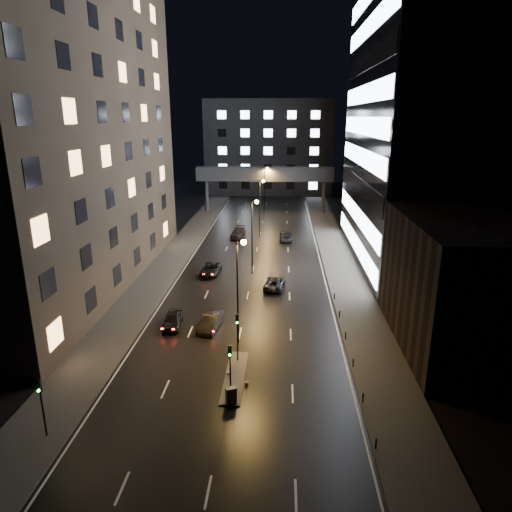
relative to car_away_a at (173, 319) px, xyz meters
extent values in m
plane|color=black|center=(7.00, 28.84, -0.76)|extent=(160.00, 160.00, 0.00)
cube|color=#383533|center=(-5.50, 23.84, -0.69)|extent=(5.00, 110.00, 0.15)
cube|color=#383533|center=(19.50, 23.84, -0.69)|extent=(5.00, 110.00, 0.15)
cube|color=#2D2319|center=(-15.50, 12.84, 19.24)|extent=(15.00, 48.00, 40.00)
cube|color=black|center=(27.00, -2.16, 5.24)|extent=(10.00, 18.00, 12.00)
cube|color=black|center=(32.00, 24.84, 21.74)|extent=(20.00, 36.00, 45.00)
cube|color=#333335|center=(7.00, 86.84, 11.74)|extent=(34.00, 14.00, 25.00)
cube|color=#333335|center=(7.00, 58.84, 7.74)|extent=(30.00, 3.00, 3.00)
cylinder|color=#333335|center=(-6.00, 58.84, 2.74)|extent=(0.80, 0.80, 7.00)
cylinder|color=#333335|center=(20.00, 58.84, 2.74)|extent=(0.80, 0.80, 7.00)
cube|color=#383533|center=(7.30, -9.16, -0.69)|extent=(1.60, 8.00, 0.15)
cylinder|color=black|center=(7.30, -6.66, 1.14)|extent=(0.12, 0.12, 3.50)
cube|color=black|center=(7.30, -6.66, 3.34)|extent=(0.28, 0.22, 0.90)
sphere|color=#0CFF33|center=(7.30, -6.80, 3.06)|extent=(0.18, 0.18, 0.18)
cylinder|color=black|center=(7.30, -12.16, 1.14)|extent=(0.12, 0.12, 3.50)
cube|color=black|center=(7.30, -12.16, 3.34)|extent=(0.28, 0.22, 0.90)
sphere|color=#0CFF33|center=(7.30, -12.30, 3.06)|extent=(0.18, 0.18, 0.18)
cylinder|color=black|center=(-4.50, -17.16, 0.99)|extent=(0.12, 0.12, 3.50)
cube|color=black|center=(-4.50, -17.16, 3.19)|extent=(0.28, 0.22, 0.90)
sphere|color=#0CFF33|center=(-4.50, -17.30, 2.91)|extent=(0.18, 0.18, 0.18)
cylinder|color=black|center=(17.20, -17.16, -0.31)|extent=(0.12, 0.12, 0.90)
cylinder|color=black|center=(17.20, -12.16, -0.31)|extent=(0.12, 0.12, 0.90)
cylinder|color=black|center=(17.20, -7.16, -0.31)|extent=(0.12, 0.12, 0.90)
cylinder|color=black|center=(17.20, -2.16, -0.31)|extent=(0.12, 0.12, 0.90)
cylinder|color=black|center=(17.20, 2.84, -0.31)|extent=(0.12, 0.12, 0.90)
cylinder|color=black|center=(17.20, 7.84, -0.31)|extent=(0.12, 0.12, 0.90)
cylinder|color=black|center=(7.00, -3.16, 4.24)|extent=(0.18, 0.18, 10.00)
cylinder|color=black|center=(7.00, -3.16, 9.24)|extent=(1.20, 0.12, 0.12)
sphere|color=#FF9E38|center=(7.60, -3.16, 9.14)|extent=(0.50, 0.50, 0.50)
cylinder|color=black|center=(7.00, 16.84, 4.24)|extent=(0.18, 0.18, 10.00)
cylinder|color=black|center=(7.00, 16.84, 9.24)|extent=(1.20, 0.12, 0.12)
sphere|color=#FF9E38|center=(7.60, 16.84, 9.14)|extent=(0.50, 0.50, 0.50)
cylinder|color=black|center=(7.00, 36.84, 4.24)|extent=(0.18, 0.18, 10.00)
cylinder|color=black|center=(7.00, 36.84, 9.24)|extent=(1.20, 0.12, 0.12)
sphere|color=#FF9E38|center=(7.60, 36.84, 9.14)|extent=(0.50, 0.50, 0.50)
cylinder|color=black|center=(7.00, 56.84, 4.24)|extent=(0.18, 0.18, 10.00)
cylinder|color=black|center=(7.00, 56.84, 9.24)|extent=(1.20, 0.12, 0.12)
sphere|color=#FF9E38|center=(7.60, 56.84, 9.14)|extent=(0.50, 0.50, 0.50)
imported|color=black|center=(0.00, 0.00, 0.00)|extent=(2.15, 4.60, 1.52)
imported|color=black|center=(3.94, -0.25, 0.00)|extent=(2.23, 4.81, 1.53)
imported|color=black|center=(1.37, 16.19, -0.06)|extent=(2.66, 5.19, 1.40)
imported|color=black|center=(3.20, 36.47, 0.02)|extent=(2.54, 5.53, 1.57)
imported|color=black|center=(10.15, 11.44, -0.08)|extent=(2.84, 5.15, 1.36)
imported|color=black|center=(11.63, 34.78, 0.02)|extent=(2.22, 5.36, 1.55)
cube|color=#444447|center=(7.40, -12.86, 0.03)|extent=(0.89, 0.74, 1.29)
cone|color=#FE3B0D|center=(6.73, -8.92, -0.52)|extent=(0.42, 0.42, 0.48)
cone|color=#FF4F0D|center=(8.34, -10.29, -0.48)|extent=(0.44, 0.44, 0.57)
camera|label=1|loc=(10.96, -41.90, 19.76)|focal=32.00mm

